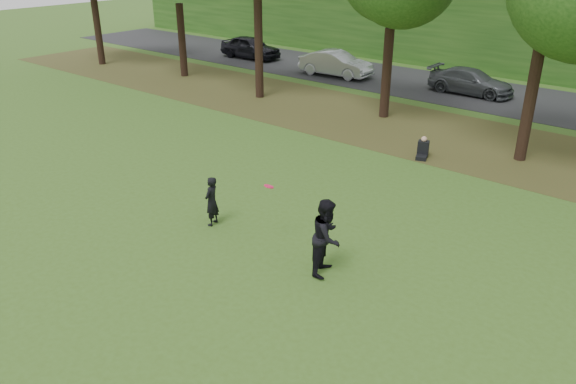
% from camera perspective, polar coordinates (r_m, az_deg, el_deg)
% --- Properties ---
extents(ground, '(120.00, 120.00, 0.00)m').
position_cam_1_polar(ground, '(15.59, -7.19, -5.94)').
color(ground, '#36541A').
rests_on(ground, ground).
extents(leaf_litter, '(60.00, 7.00, 0.01)m').
position_cam_1_polar(leaf_litter, '(25.44, 14.47, 5.75)').
color(leaf_litter, '#51371D').
rests_on(leaf_litter, ground).
extents(street, '(70.00, 7.00, 0.02)m').
position_cam_1_polar(street, '(32.62, 20.75, 9.02)').
color(street, black).
rests_on(street, ground).
extents(far_hedge, '(70.00, 3.00, 5.00)m').
position_cam_1_polar(far_hedge, '(37.79, 24.57, 14.25)').
color(far_hedge, '#1D4614').
rests_on(far_hedge, ground).
extents(player_left, '(0.50, 0.63, 1.52)m').
position_cam_1_polar(player_left, '(16.64, -7.77, -0.93)').
color(player_left, black).
rests_on(player_left, ground).
extents(player_right, '(1.02, 1.16, 2.03)m').
position_cam_1_polar(player_right, '(14.09, 3.99, -4.55)').
color(player_right, black).
rests_on(player_right, ground).
extents(parked_cars, '(36.43, 3.03, 1.54)m').
position_cam_1_polar(parked_cars, '(32.08, 18.16, 10.50)').
color(parked_cars, black).
rests_on(parked_cars, street).
extents(frisbee, '(0.37, 0.36, 0.14)m').
position_cam_1_polar(frisbee, '(15.17, -1.96, 0.58)').
color(frisbee, '#EC134C').
rests_on(frisbee, ground).
extents(seated_person, '(0.63, 0.83, 0.83)m').
position_cam_1_polar(seated_person, '(22.46, 13.53, 4.20)').
color(seated_person, black).
rests_on(seated_person, ground).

